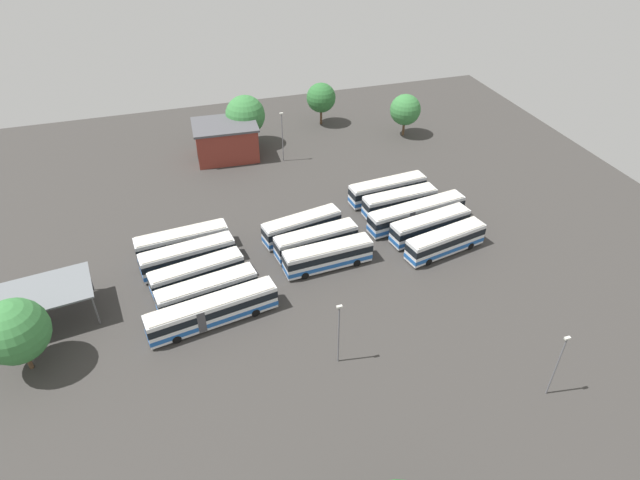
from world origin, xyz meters
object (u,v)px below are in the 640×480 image
object	(u,v)px
bus_row1_slot3	(302,227)
bus_row2_slot4	(387,190)
bus_row2_slot0	(446,241)
bus_row2_slot1	(430,226)
lamp_post_by_building	(282,135)
tree_east_edge	(321,98)
bus_row0_slot0	(212,311)
maintenance_shelter	(46,291)
bus_row0_slot1	(208,292)
bus_row1_slot1	(328,256)
depot_building	(226,140)
lamp_post_near_entrance	(558,364)
bus_row2_slot3	(400,202)
bus_row0_slot2	(197,274)
tree_west_edge	(405,110)
tree_northeast	(245,115)
lamp_post_mid_lot	(339,332)
bus_row0_slot3	(188,256)
bus_row2_slot2	(416,214)
bus_row0_slot4	(182,242)
tree_north_edge	(15,331)
bus_row1_slot2	(316,241)

from	to	relation	value
bus_row1_slot3	bus_row2_slot4	size ratio (longest dim) A/B	0.92
bus_row2_slot0	bus_row2_slot1	bearing A→B (deg)	94.16
lamp_post_by_building	tree_east_edge	xyz separation A→B (m)	(10.72, 12.61, 0.52)
bus_row0_slot0	maintenance_shelter	xyz separation A→B (m)	(-17.09, 6.21, 2.17)
bus_row0_slot1	lamp_post_by_building	bearing A→B (deg)	61.85
bus_row1_slot1	depot_building	xyz separation A→B (m)	(-7.18, 34.29, 1.27)
lamp_post_near_entrance	tree_east_edge	size ratio (longest dim) A/B	0.97
bus_row1_slot1	bus_row2_slot3	world-z (taller)	same
bus_row2_slot4	bus_row2_slot3	bearing A→B (deg)	-84.86
lamp_post_by_building	bus_row2_slot4	bearing A→B (deg)	-54.74
bus_row0_slot2	tree_west_edge	distance (m)	52.43
bus_row0_slot0	tree_east_edge	size ratio (longest dim) A/B	1.86
lamp_post_near_entrance	tree_northeast	bearing A→B (deg)	105.54
bus_row0_slot1	bus_row0_slot0	bearing A→B (deg)	-88.98
bus_row1_slot1	lamp_post_mid_lot	bearing A→B (deg)	-104.16
bus_row0_slot3	bus_row2_slot3	xyz separation A→B (m)	(30.82, 3.96, -0.00)
bus_row2_slot2	maintenance_shelter	distance (m)	47.67
bus_row1_slot3	lamp_post_by_building	bearing A→B (deg)	82.32
bus_row0_slot0	tree_west_edge	distance (m)	56.34
bus_row0_slot1	bus_row2_slot4	world-z (taller)	same
bus_row0_slot3	bus_row2_slot4	xyz separation A→B (m)	(30.49, 7.66, 0.00)
bus_row0_slot4	lamp_post_near_entrance	size ratio (longest dim) A/B	1.54
bus_row0_slot3	lamp_post_by_building	bearing A→B (deg)	52.98
bus_row1_slot1	bus_row2_slot4	distance (m)	18.68
bus_row2_slot1	lamp_post_near_entrance	distance (m)	27.51
bus_row2_slot4	tree_west_edge	world-z (taller)	tree_west_edge
lamp_post_mid_lot	tree_west_edge	bearing A→B (deg)	58.67
bus_row2_slot3	bus_row2_slot4	bearing A→B (deg)	95.14
bus_row2_slot1	tree_north_edge	bearing A→B (deg)	-169.98
bus_row2_slot2	lamp_post_near_entrance	world-z (taller)	lamp_post_near_entrance
bus_row0_slot2	maintenance_shelter	world-z (taller)	maintenance_shelter
depot_building	bus_row2_slot4	bearing A→B (deg)	-45.95
bus_row0_slot1	tree_east_edge	bearing A→B (deg)	58.02
bus_row1_slot2	maintenance_shelter	distance (m)	32.21
bus_row0_slot4	depot_building	distance (m)	27.69
bus_row0_slot4	depot_building	xyz separation A→B (m)	(10.06, 25.77, 1.27)
bus_row2_slot4	lamp_post_mid_lot	xyz separation A→B (m)	(-17.44, -27.96, 2.56)
bus_row1_slot2	bus_row2_slot4	world-z (taller)	same
bus_row2_slot4	bus_row2_slot0	bearing A→B (deg)	-81.96
bus_row0_slot0	bus_row0_slot4	xyz separation A→B (m)	(-1.87, 14.18, -0.00)
tree_northeast	lamp_post_near_entrance	bearing A→B (deg)	-74.46
bus_row2_slot0	tree_north_edge	bearing A→B (deg)	-174.39
bus_row2_slot3	depot_building	world-z (taller)	depot_building
bus_row0_slot1	maintenance_shelter	distance (m)	17.40
bus_row0_slot2	bus_row2_slot3	xyz separation A→B (m)	(30.12, 7.77, -0.00)
bus_row0_slot1	tree_east_edge	size ratio (longest dim) A/B	1.48
tree_northeast	lamp_post_by_building	bearing A→B (deg)	-59.15
bus_row2_slot0	tree_north_edge	xyz separation A→B (m)	(-49.96, -4.91, 3.51)
bus_row0_slot1	depot_building	world-z (taller)	depot_building
bus_row1_slot2	bus_row2_slot2	size ratio (longest dim) A/B	0.76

